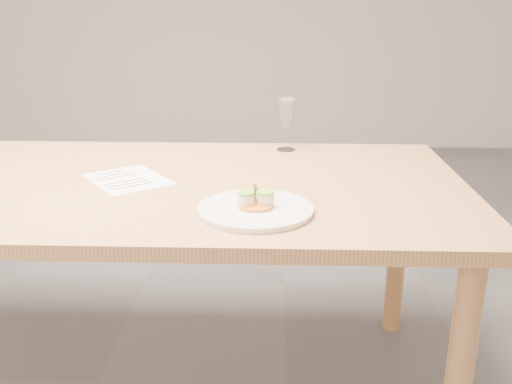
{
  "coord_description": "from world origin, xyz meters",
  "views": [
    {
      "loc": [
        0.62,
        -1.67,
        1.27
      ],
      "look_at": [
        0.57,
        -0.25,
        0.8
      ],
      "focal_mm": 40.0,
      "sensor_mm": 36.0,
      "label": 1
    }
  ],
  "objects_px": {
    "dinner_plate": "(256,208)",
    "wine_glass_2": "(286,114)",
    "recipe_sheet": "(128,179)",
    "dining_table": "(78,200)"
  },
  "relations": [
    {
      "from": "recipe_sheet",
      "to": "wine_glass_2",
      "type": "distance_m",
      "value": 0.64
    },
    {
      "from": "wine_glass_2",
      "to": "dinner_plate",
      "type": "bearing_deg",
      "value": -97.43
    },
    {
      "from": "dining_table",
      "to": "wine_glass_2",
      "type": "xyz_separation_m",
      "value": [
        0.66,
        0.4,
        0.2
      ]
    },
    {
      "from": "dining_table",
      "to": "recipe_sheet",
      "type": "distance_m",
      "value": 0.17
    },
    {
      "from": "dining_table",
      "to": "dinner_plate",
      "type": "xyz_separation_m",
      "value": [
        0.57,
        -0.27,
        0.08
      ]
    },
    {
      "from": "dining_table",
      "to": "wine_glass_2",
      "type": "relative_size",
      "value": 12.61
    },
    {
      "from": "dining_table",
      "to": "recipe_sheet",
      "type": "bearing_deg",
      "value": 2.29
    },
    {
      "from": "dinner_plate",
      "to": "wine_glass_2",
      "type": "bearing_deg",
      "value": 82.57
    },
    {
      "from": "wine_glass_2",
      "to": "dining_table",
      "type": "bearing_deg",
      "value": -148.83
    },
    {
      "from": "dinner_plate",
      "to": "recipe_sheet",
      "type": "xyz_separation_m",
      "value": [
        -0.41,
        0.28,
        -0.01
      ]
    }
  ]
}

